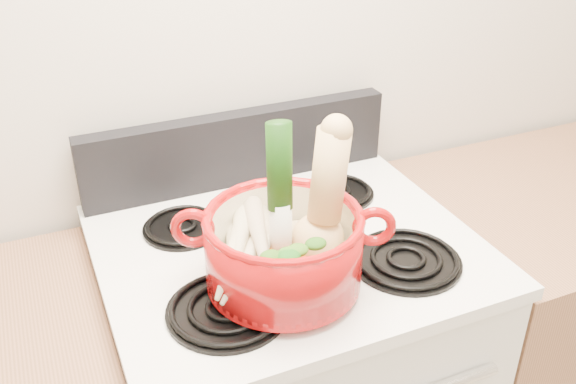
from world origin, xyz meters
name	(u,v)px	position (x,y,z in m)	size (l,w,h in m)	color
wall_back	(227,37)	(0.00, 1.75, 1.30)	(3.50, 0.02, 2.60)	beige
cooktop	(288,249)	(0.00, 1.40, 0.93)	(0.78, 0.67, 0.03)	white
control_backsplash	(238,148)	(0.00, 1.70, 1.04)	(0.76, 0.05, 0.18)	black
burner_front_left	(227,308)	(-0.19, 1.24, 0.96)	(0.22, 0.22, 0.02)	black
burner_front_right	(406,259)	(0.19, 1.24, 0.96)	(0.22, 0.22, 0.02)	black
burner_back_left	(183,226)	(-0.19, 1.54, 0.96)	(0.17, 0.17, 0.02)	black
burner_back_right	(337,192)	(0.19, 1.54, 0.96)	(0.17, 0.17, 0.02)	black
dutch_oven	(284,249)	(-0.07, 1.26, 1.04)	(0.29, 0.29, 0.14)	#9E0A0B
pot_handle_left	(193,228)	(-0.22, 1.33, 1.09)	(0.08, 0.08, 0.02)	#9E0A0B
pot_handle_right	(374,226)	(0.08, 1.20, 1.09)	(0.08, 0.08, 0.02)	#9E0A0B
squash	(319,199)	(0.00, 1.26, 1.13)	(0.11, 0.11, 0.27)	#DBB670
leek	(281,196)	(-0.07, 1.27, 1.15)	(0.05, 0.05, 0.30)	silver
ginger	(286,235)	(-0.03, 1.33, 1.02)	(0.09, 0.06, 0.05)	tan
parsnip_0	(234,252)	(-0.15, 1.32, 1.02)	(0.05, 0.05, 0.25)	beige
parsnip_1	(245,262)	(-0.14, 1.27, 1.03)	(0.04, 0.04, 0.20)	beige
parsnip_2	(267,241)	(-0.08, 1.31, 1.04)	(0.05, 0.05, 0.21)	beige
parsnip_3	(232,257)	(-0.16, 1.28, 1.04)	(0.04, 0.04, 0.20)	beige
parsnip_4	(239,240)	(-0.14, 1.31, 1.05)	(0.04, 0.04, 0.22)	beige
parsnip_5	(261,241)	(-0.11, 1.28, 1.05)	(0.04, 0.04, 0.23)	beige
carrot_0	(271,274)	(-0.11, 1.23, 1.02)	(0.03, 0.03, 0.15)	#D5600A
carrot_1	(276,272)	(-0.10, 1.22, 1.02)	(0.03, 0.03, 0.15)	#BF3309
carrot_2	(303,259)	(-0.04, 1.24, 1.02)	(0.03, 0.03, 0.16)	#BC4C09
carrot_3	(271,272)	(-0.11, 1.22, 1.03)	(0.03, 0.03, 0.13)	orange
carrot_4	(288,262)	(-0.08, 1.22, 1.04)	(0.03, 0.03, 0.15)	#D1460A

